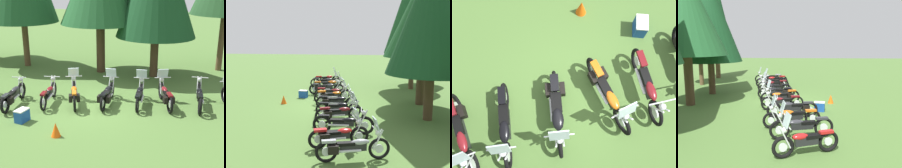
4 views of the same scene
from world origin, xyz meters
TOP-DOWN VIEW (x-y plane):
  - ground_plane at (0.00, 0.00)m, footprint 80.00×80.00m
  - motorcycle_0 at (-6.73, -1.39)m, footprint 0.94×2.03m
  - motorcycle_1 at (-5.44, -1.24)m, footprint 0.85×2.27m
  - motorcycle_2 at (-4.28, -0.83)m, footprint 0.88×2.31m
  - motorcycle_3 at (-3.01, -0.85)m, footprint 0.74×2.31m
  - motorcycle_4 at (-1.74, -0.23)m, footprint 0.68×2.14m
  - motorcycle_5 at (-0.68, -0.07)m, footprint 1.03×2.12m
  - motorcycle_6 at (0.62, 0.30)m, footprint 0.68×2.24m
  - motorcycle_7 at (1.91, 0.61)m, footprint 0.65×2.18m
  - motorcycle_8 at (2.93, 0.75)m, footprint 0.96×2.15m
  - motorcycle_9 at (4.25, 1.08)m, footprint 0.67×2.44m
  - motorcycle_10 at (5.57, 1.04)m, footprint 1.05×2.07m
  - motorcycle_11 at (6.59, 1.60)m, footprint 0.92×2.30m
  - pine_tree_0 at (-8.67, 6.10)m, footprint 3.35×3.35m
  - pine_tree_1 at (-5.67, 4.89)m, footprint 3.98×3.98m
  - pine_tree_2 at (-1.06, 4.81)m, footprint 4.21×4.21m
  - pine_tree_3 at (1.88, 4.71)m, footprint 4.03×4.03m
  - picnic_cooler at (-1.89, -2.10)m, footprint 0.41×0.56m
  - traffic_cone at (-0.23, -2.82)m, footprint 0.32×0.32m

SIDE VIEW (x-z plane):
  - ground_plane at x=0.00m, z-range 0.00..0.00m
  - picnic_cooler at x=-1.89m, z-range 0.00..0.47m
  - traffic_cone at x=-0.23m, z-range 0.00..0.48m
  - motorcycle_4 at x=-1.74m, z-range -0.07..0.93m
  - motorcycle_9 at x=4.25m, z-range -0.07..0.96m
  - motorcycle_3 at x=-3.01m, z-range -0.06..0.95m
  - motorcycle_0 at x=-6.73m, z-range -0.22..1.13m
  - motorcycle_10 at x=5.57m, z-range -0.22..1.13m
  - motorcycle_7 at x=1.91m, z-range -0.21..1.13m
  - motorcycle_6 at x=0.62m, z-range -0.22..1.13m
  - motorcycle_11 at x=6.59m, z-range -0.22..1.14m
  - motorcycle_2 at x=-4.28m, z-range -0.21..1.13m
  - motorcycle_1 at x=-5.44m, z-range -0.22..1.15m
  - motorcycle_5 at x=-0.68m, z-range -0.22..1.16m
  - motorcycle_8 at x=2.93m, z-range -0.22..1.16m
  - pine_tree_3 at x=1.88m, z-range 1.05..8.68m
  - pine_tree_2 at x=-1.06m, z-range 1.31..8.64m
  - pine_tree_1 at x=-5.67m, z-range 1.28..10.35m
  - pine_tree_0 at x=-8.67m, z-range 1.42..11.03m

